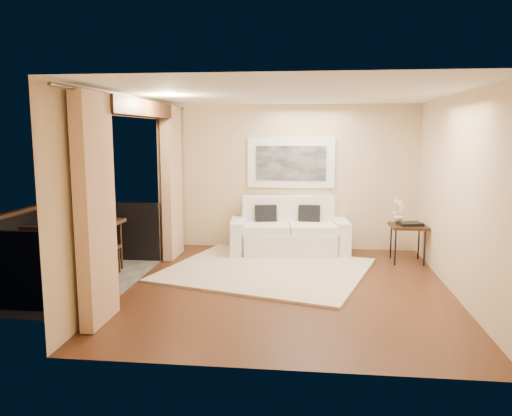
# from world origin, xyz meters

# --- Properties ---
(floor) EXTENTS (5.00, 5.00, 0.00)m
(floor) POSITION_xyz_m (0.00, 0.00, 0.00)
(floor) COLOR #512B17
(floor) RESTS_ON ground
(room_shell) EXTENTS (5.00, 6.40, 5.00)m
(room_shell) POSITION_xyz_m (-2.13, 0.00, 2.52)
(room_shell) COLOR white
(room_shell) RESTS_ON ground
(balcony) EXTENTS (1.81, 2.60, 1.17)m
(balcony) POSITION_xyz_m (-3.31, 0.00, 0.18)
(balcony) COLOR #605B56
(balcony) RESTS_ON ground
(curtains) EXTENTS (0.16, 4.80, 2.64)m
(curtains) POSITION_xyz_m (-2.11, 0.00, 1.34)
(curtains) COLOR #D4AA83
(curtains) RESTS_ON ground
(artwork) EXTENTS (1.62, 0.07, 0.92)m
(artwork) POSITION_xyz_m (-0.09, 2.46, 1.62)
(artwork) COLOR white
(artwork) RESTS_ON room_shell
(rug) EXTENTS (3.60, 3.34, 0.04)m
(rug) POSITION_xyz_m (-0.39, 0.82, 0.02)
(rug) COLOR beige
(rug) RESTS_ON floor
(sofa) EXTENTS (2.19, 1.13, 1.01)m
(sofa) POSITION_xyz_m (-0.10, 2.10, 0.36)
(sofa) COLOR white
(sofa) RESTS_ON floor
(side_table) EXTENTS (0.60, 0.60, 0.64)m
(side_table) POSITION_xyz_m (1.93, 1.64, 0.58)
(side_table) COLOR #311C10
(side_table) RESTS_ON floor
(tray) EXTENTS (0.44, 0.37, 0.05)m
(tray) POSITION_xyz_m (1.95, 1.61, 0.67)
(tray) COLOR black
(tray) RESTS_ON side_table
(orchid) EXTENTS (0.28, 0.28, 0.45)m
(orchid) POSITION_xyz_m (1.78, 1.76, 0.87)
(orchid) COLOR white
(orchid) RESTS_ON side_table
(bistro_table) EXTENTS (0.75, 0.75, 0.83)m
(bistro_table) POSITION_xyz_m (-3.02, 0.41, 0.75)
(bistro_table) COLOR #311C10
(bistro_table) RESTS_ON balcony
(balcony_chair_far) EXTENTS (0.51, 0.51, 0.92)m
(balcony_chair_far) POSITION_xyz_m (-2.92, 0.29, 0.53)
(balcony_chair_far) COLOR #311C10
(balcony_chair_far) RESTS_ON balcony
(balcony_chair_near) EXTENTS (0.47, 0.48, 0.97)m
(balcony_chair_near) POSITION_xyz_m (-3.27, -0.90, 0.56)
(balcony_chair_near) COLOR #311C10
(balcony_chair_near) RESTS_ON balcony
(ice_bucket) EXTENTS (0.18, 0.18, 0.20)m
(ice_bucket) POSITION_xyz_m (-3.19, 0.52, 0.93)
(ice_bucket) COLOR silver
(ice_bucket) RESTS_ON bistro_table
(candle) EXTENTS (0.06, 0.06, 0.07)m
(candle) POSITION_xyz_m (-2.94, 0.51, 0.86)
(candle) COLOR red
(candle) RESTS_ON bistro_table
(vase) EXTENTS (0.04, 0.04, 0.18)m
(vase) POSITION_xyz_m (-3.07, 0.27, 0.92)
(vase) COLOR silver
(vase) RESTS_ON bistro_table
(glass_a) EXTENTS (0.06, 0.06, 0.12)m
(glass_a) POSITION_xyz_m (-2.85, 0.33, 0.89)
(glass_a) COLOR silver
(glass_a) RESTS_ON bistro_table
(glass_b) EXTENTS (0.06, 0.06, 0.12)m
(glass_b) POSITION_xyz_m (-2.80, 0.39, 0.89)
(glass_b) COLOR white
(glass_b) RESTS_ON bistro_table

